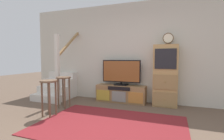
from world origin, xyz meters
TOP-DOWN VIEW (x-y plane):
  - back_wall at (0.00, 2.46)m, footprint 6.40×0.12m
  - area_rug at (0.00, 0.60)m, footprint 2.60×1.80m
  - media_console at (-0.30, 2.19)m, footprint 1.34×0.38m
  - television at (-0.30, 2.22)m, footprint 1.06×0.22m
  - side_cabinet at (0.85, 2.20)m, footprint 0.58×0.38m
  - desk_clock at (0.89, 2.19)m, footprint 0.26×0.08m
  - staircase at (-2.24, 2.20)m, footprint 1.00×1.36m
  - bar_stool_near at (-1.35, 0.60)m, footprint 0.34×0.34m
  - bar_stool_far at (-1.44, 1.22)m, footprint 0.34×0.34m

SIDE VIEW (x-z plane):
  - area_rug at x=0.00m, z-range 0.00..0.01m
  - media_console at x=-0.30m, z-range 0.00..0.46m
  - staircase at x=-2.24m, z-range -0.73..1.47m
  - bar_stool_near at x=-1.35m, z-range 0.18..0.93m
  - bar_stool_far at x=-1.44m, z-range 0.18..0.93m
  - side_cabinet at x=0.85m, z-range 0.00..1.52m
  - television at x=-0.30m, z-range 0.48..1.17m
  - back_wall at x=0.00m, z-range 0.00..2.70m
  - desk_clock at x=0.89m, z-range 1.52..1.80m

